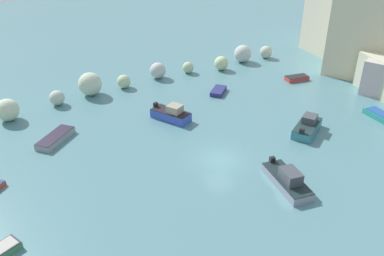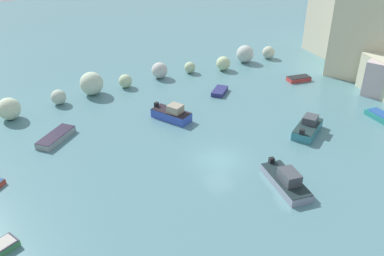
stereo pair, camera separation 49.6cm
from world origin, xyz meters
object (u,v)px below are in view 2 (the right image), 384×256
(moored_boat_1, at_px, (172,114))
(moored_boat_4, at_px, (0,248))
(moored_boat_6, at_px, (56,137))
(moored_boat_8, at_px, (381,116))
(moored_boat_7, at_px, (299,79))
(moored_boat_0, at_px, (308,128))
(moored_boat_10, at_px, (220,91))
(moored_boat_2, at_px, (286,181))

(moored_boat_1, height_order, moored_boat_4, moored_boat_1)
(moored_boat_1, height_order, moored_boat_6, moored_boat_1)
(moored_boat_1, relative_size, moored_boat_8, 1.32)
(moored_boat_4, bearing_deg, moored_boat_7, -3.79)
(moored_boat_7, bearing_deg, moored_boat_0, -117.97)
(moored_boat_0, relative_size, moored_boat_10, 1.57)
(moored_boat_4, height_order, moored_boat_6, moored_boat_6)
(moored_boat_1, height_order, moored_boat_10, moored_boat_1)
(moored_boat_1, bearing_deg, moored_boat_7, 68.08)
(moored_boat_2, distance_m, moored_boat_8, 17.01)
(moored_boat_6, height_order, moored_boat_10, moored_boat_6)
(moored_boat_1, relative_size, moored_boat_6, 1.05)
(moored_boat_4, bearing_deg, moored_boat_6, 40.29)
(moored_boat_6, relative_size, moored_boat_8, 1.26)
(moored_boat_2, relative_size, moored_boat_7, 1.75)
(moored_boat_2, relative_size, moored_boat_4, 2.17)
(moored_boat_2, xyz_separation_m, moored_boat_7, (16.64, 15.92, -0.27))
(moored_boat_4, xyz_separation_m, moored_boat_8, (37.49, -0.67, 0.04))
(moored_boat_0, xyz_separation_m, moored_boat_4, (-28.67, -1.16, -0.31))
(moored_boat_7, relative_size, moored_boat_10, 1.05)
(moored_boat_1, xyz_separation_m, moored_boat_8, (19.01, -11.23, -0.33))
(moored_boat_10, bearing_deg, moored_boat_2, 32.56)
(moored_boat_0, distance_m, moored_boat_4, 28.70)
(moored_boat_0, distance_m, moored_boat_1, 13.87)
(moored_boat_7, bearing_deg, moored_boat_8, -77.86)
(moored_boat_10, bearing_deg, moored_boat_7, 130.18)
(moored_boat_1, relative_size, moored_boat_2, 0.82)
(moored_boat_2, distance_m, moored_boat_7, 23.03)
(moored_boat_4, bearing_deg, moored_boat_0, -18.68)
(moored_boat_0, height_order, moored_boat_6, moored_boat_0)
(moored_boat_0, distance_m, moored_boat_2, 9.52)
(moored_boat_6, relative_size, moored_boat_7, 1.38)
(moored_boat_2, xyz_separation_m, moored_boat_8, (16.61, 3.64, -0.23))
(moored_boat_2, relative_size, moored_boat_10, 1.84)
(moored_boat_4, height_order, moored_boat_7, moored_boat_7)
(moored_boat_1, distance_m, moored_boat_7, 19.07)
(moored_boat_0, bearing_deg, moored_boat_10, 70.98)
(moored_boat_8, bearing_deg, moored_boat_10, -135.65)
(moored_boat_1, height_order, moored_boat_2, moored_boat_1)
(moored_boat_0, relative_size, moored_boat_2, 0.85)
(moored_boat_6, bearing_deg, moored_boat_4, 22.16)
(moored_boat_6, bearing_deg, moored_boat_8, 117.52)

